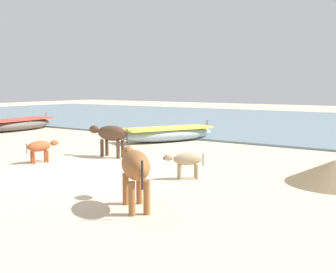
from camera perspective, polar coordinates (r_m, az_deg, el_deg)
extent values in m
plane|color=beige|center=(10.39, -11.97, -5.13)|extent=(80.00, 80.00, 0.00)
cube|color=slate|center=(25.32, 17.33, 1.89)|extent=(60.00, 20.00, 0.08)
ellipsoid|color=#8CA5B7|center=(16.09, -0.03, 0.31)|extent=(2.84, 4.09, 0.56)
cube|color=#EAD84C|center=(16.07, -0.03, 1.16)|extent=(2.60, 3.65, 0.07)
cube|color=olive|center=(16.22, 0.90, 0.91)|extent=(0.92, 0.55, 0.04)
cylinder|color=olive|center=(17.01, 5.43, 1.93)|extent=(0.06, 0.06, 0.20)
ellipsoid|color=#5B5651|center=(21.29, -19.96, 1.56)|extent=(1.45, 3.93, 0.59)
cube|color=#CC3F33|center=(21.27, -19.99, 2.23)|extent=(1.40, 3.46, 0.07)
cube|color=olive|center=(21.46, -19.38, 2.06)|extent=(1.02, 0.19, 0.04)
cylinder|color=olive|center=(22.42, -16.50, 2.96)|extent=(0.06, 0.06, 0.20)
ellipsoid|color=brown|center=(7.19, -4.52, -3.94)|extent=(1.18, 1.11, 0.51)
ellipsoid|color=brown|center=(7.92, -5.50, -2.31)|extent=(0.44, 0.42, 0.27)
sphere|color=#2D2119|center=(8.09, -5.69, -2.34)|extent=(0.15, 0.15, 0.11)
cylinder|color=brown|center=(7.60, -5.88, -7.24)|extent=(0.12, 0.12, 0.58)
cylinder|color=brown|center=(7.65, -3.99, -7.15)|extent=(0.12, 0.12, 0.58)
cylinder|color=brown|center=(6.96, -5.02, -8.58)|extent=(0.12, 0.12, 0.58)
cylinder|color=brown|center=(7.01, -2.96, -8.46)|extent=(0.12, 0.12, 0.58)
cylinder|color=#2D2119|center=(6.61, -3.58, -5.37)|extent=(0.04, 0.04, 0.47)
ellipsoid|color=tan|center=(9.58, 2.77, -3.11)|extent=(0.68, 0.69, 0.30)
ellipsoid|color=tan|center=(9.47, 0.07, -2.91)|extent=(0.26, 0.26, 0.16)
sphere|color=#2D2119|center=(9.46, -0.53, -3.04)|extent=(0.09, 0.09, 0.06)
cylinder|color=tan|center=(9.52, 1.68, -5.02)|extent=(0.07, 0.07, 0.35)
cylinder|color=tan|center=(9.67, 1.49, -4.84)|extent=(0.07, 0.07, 0.35)
cylinder|color=tan|center=(9.62, 4.03, -4.91)|extent=(0.07, 0.07, 0.35)
cylinder|color=tan|center=(9.76, 3.80, -4.74)|extent=(0.07, 0.07, 0.35)
cylinder|color=#2D2119|center=(9.68, 4.87, -3.22)|extent=(0.02, 0.02, 0.28)
ellipsoid|color=#9E4C28|center=(12.11, -17.39, -1.28)|extent=(0.42, 0.74, 0.30)
ellipsoid|color=#9E4C28|center=(12.31, -15.47, -0.85)|extent=(0.18, 0.25, 0.16)
sphere|color=#2D2119|center=(12.36, -15.06, -0.89)|extent=(0.07, 0.07, 0.06)
cylinder|color=#9E4C28|center=(12.31, -16.65, -2.55)|extent=(0.07, 0.07, 0.35)
cylinder|color=#9E4C28|center=(12.18, -16.32, -2.65)|extent=(0.07, 0.07, 0.35)
cylinder|color=#9E4C28|center=(12.14, -18.35, -2.75)|extent=(0.07, 0.07, 0.35)
cylinder|color=#9E4C28|center=(12.00, -18.04, -2.85)|extent=(0.07, 0.07, 0.35)
cylinder|color=#2D2119|center=(11.96, -18.96, -1.60)|extent=(0.02, 0.02, 0.29)
ellipsoid|color=#4C3323|center=(12.61, -7.74, 0.46)|extent=(1.09, 0.49, 0.47)
ellipsoid|color=#4C3323|center=(13.06, -10.17, 0.98)|extent=(0.36, 0.23, 0.25)
sphere|color=#2D2119|center=(13.16, -10.67, 0.89)|extent=(0.10, 0.10, 0.10)
cylinder|color=#4C3323|center=(12.78, -9.12, -1.59)|extent=(0.11, 0.11, 0.53)
cylinder|color=#4C3323|center=(12.95, -8.45, -1.46)|extent=(0.11, 0.11, 0.53)
cylinder|color=#4C3323|center=(12.39, -6.93, -1.82)|extent=(0.11, 0.11, 0.53)
cylinder|color=#4C3323|center=(12.57, -6.27, -1.68)|extent=(0.11, 0.11, 0.53)
cylinder|color=#2D2119|center=(12.27, -5.69, 0.08)|extent=(0.04, 0.04, 0.44)
cone|color=#7A6647|center=(9.90, 22.07, -4.54)|extent=(2.70, 2.70, 0.53)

